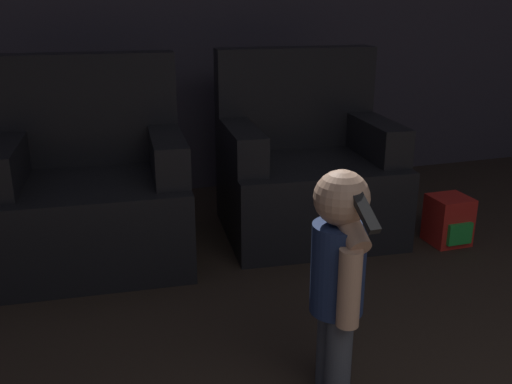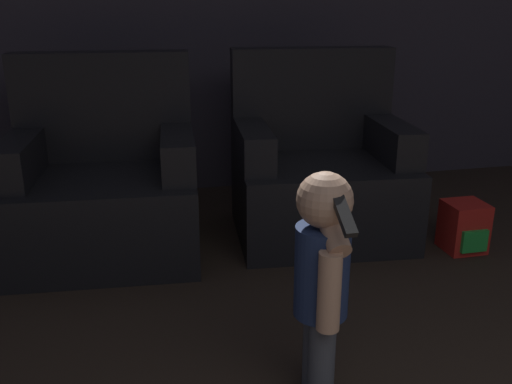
{
  "view_description": "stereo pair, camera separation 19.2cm",
  "coord_description": "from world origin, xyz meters",
  "px_view_note": "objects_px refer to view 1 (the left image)",
  "views": [
    {
      "loc": [
        -1.05,
        0.72,
        1.27
      ],
      "look_at": [
        -0.36,
        2.84,
        0.51
      ],
      "focal_mm": 40.0,
      "sensor_mm": 36.0,
      "label": 1
    },
    {
      "loc": [
        -0.86,
        0.67,
        1.27
      ],
      "look_at": [
        -0.36,
        2.84,
        0.51
      ],
      "focal_mm": 40.0,
      "sensor_mm": 36.0,
      "label": 2
    }
  ],
  "objects_px": {
    "armchair_left": "(93,192)",
    "toy_backpack": "(449,220)",
    "person_toddler": "(339,269)",
    "armchair_right": "(306,172)"
  },
  "relations": [
    {
      "from": "armchair_left",
      "to": "toy_backpack",
      "type": "xyz_separation_m",
      "value": [
        1.83,
        -0.43,
        -0.21
      ]
    },
    {
      "from": "person_toddler",
      "to": "toy_backpack",
      "type": "distance_m",
      "value": 1.51
    },
    {
      "from": "person_toddler",
      "to": "toy_backpack",
      "type": "relative_size",
      "value": 2.99
    },
    {
      "from": "armchair_right",
      "to": "person_toddler",
      "type": "relative_size",
      "value": 1.28
    },
    {
      "from": "armchair_right",
      "to": "person_toddler",
      "type": "height_order",
      "value": "armchair_right"
    },
    {
      "from": "armchair_right",
      "to": "toy_backpack",
      "type": "bearing_deg",
      "value": -27.54
    },
    {
      "from": "armchair_left",
      "to": "person_toddler",
      "type": "height_order",
      "value": "armchair_left"
    },
    {
      "from": "person_toddler",
      "to": "toy_backpack",
      "type": "bearing_deg",
      "value": 137.44
    },
    {
      "from": "armchair_left",
      "to": "toy_backpack",
      "type": "distance_m",
      "value": 1.89
    },
    {
      "from": "person_toddler",
      "to": "armchair_right",
      "type": "bearing_deg",
      "value": 168.71
    }
  ]
}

